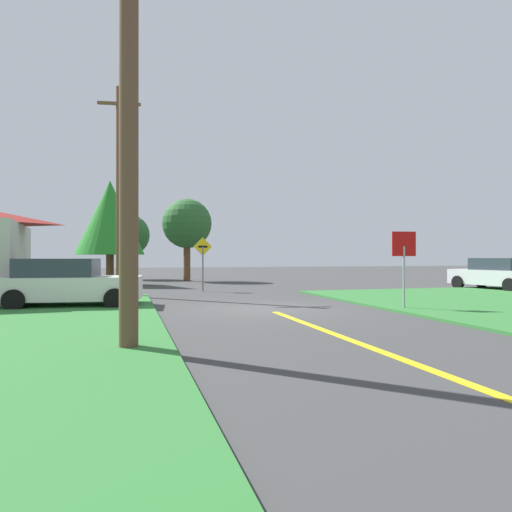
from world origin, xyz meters
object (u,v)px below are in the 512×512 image
oak_tree_right (128,235)px  parked_car_near_building (69,283)px  stop_sign (404,255)px  utility_pole_mid (119,188)px  direction_sign (203,258)px  utility_pole_near (129,107)px  pine_tree_center (187,224)px  car_on_crossroad (496,274)px  oak_tree_left (110,218)px

oak_tree_right → parked_car_near_building: bearing=-95.7°
stop_sign → utility_pole_mid: (-8.74, 7.80, 2.89)m
utility_pole_mid → direction_sign: 5.22m
stop_sign → utility_pole_near: size_ratio=0.29×
pine_tree_center → parked_car_near_building: bearing=-110.8°
car_on_crossroad → pine_tree_center: (-14.04, 12.71, 3.15)m
utility_pole_mid → oak_tree_left: bearing=94.8°
parked_car_near_building → oak_tree_right: size_ratio=0.94×
parked_car_near_building → oak_tree_right: (1.94, 19.33, 2.52)m
utility_pole_mid → utility_pole_near: bearing=-88.2°
oak_tree_right → oak_tree_left: bearing=-98.1°
utility_pole_near → direction_sign: 14.41m
stop_sign → car_on_crossroad: bearing=-137.3°
parked_car_near_building → utility_pole_mid: bearing=76.0°
utility_pole_near → oak_tree_right: bearing=89.9°
parked_car_near_building → car_on_crossroad: 20.07m
stop_sign → parked_car_near_building: bearing=-10.8°
utility_pole_near → stop_sign: bearing=26.3°
direction_sign → pine_tree_center: bearing=87.5°
car_on_crossroad → oak_tree_left: 21.34m
stop_sign → utility_pole_mid: bearing=-32.7°
oak_tree_right → stop_sign: bearing=-70.1°
parked_car_near_building → utility_pole_mid: utility_pole_mid is taller
utility_pole_near → car_on_crossroad: bearing=30.4°
car_on_crossroad → utility_pole_near: 21.14m
utility_pole_near → pine_tree_center: 23.58m
car_on_crossroad → oak_tree_right: 24.59m
utility_pole_near → direction_sign: bearing=75.6°
parked_car_near_building → pine_tree_center: (5.84, 15.42, 3.15)m
parked_car_near_building → direction_sign: (5.42, 5.88, 0.83)m
car_on_crossroad → direction_sign: 14.83m
stop_sign → oak_tree_left: bearing=-49.9°
utility_pole_mid → car_on_crossroad: bearing=-4.3°
stop_sign → pine_tree_center: pine_tree_center is taller
direction_sign → pine_tree_center: 9.83m
stop_sign → oak_tree_left: size_ratio=0.40×
stop_sign → parked_car_near_building: 10.95m
car_on_crossroad → utility_pole_near: bearing=111.4°
car_on_crossroad → direction_sign: direction_sign is taller
utility_pole_near → utility_pole_mid: (-0.37, 11.93, 0.29)m
oak_tree_left → parked_car_near_building: bearing=-94.3°
direction_sign → stop_sign: bearing=-63.2°
direction_sign → oak_tree_right: size_ratio=0.54×
pine_tree_center → stop_sign: bearing=-77.0°
pine_tree_center → oak_tree_right: bearing=134.9°
direction_sign → oak_tree_left: 7.89m
direction_sign → parked_car_near_building: bearing=-132.7°
parked_car_near_building → oak_tree_left: 12.34m
utility_pole_near → oak_tree_right: 27.17m
utility_pole_mid → oak_tree_right: 15.29m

